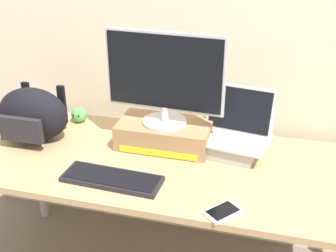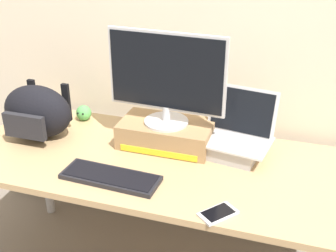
% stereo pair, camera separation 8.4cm
% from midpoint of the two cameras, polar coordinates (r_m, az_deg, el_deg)
% --- Properties ---
extents(back_wall, '(7.00, 0.10, 2.60)m').
position_cam_midpoint_polar(back_wall, '(2.19, 2.15, 15.07)').
color(back_wall, beige).
rests_on(back_wall, ground).
extents(desk, '(1.89, 0.75, 0.71)m').
position_cam_midpoint_polar(desk, '(2.01, -1.21, -6.27)').
color(desk, tan).
rests_on(desk, ground).
extents(toner_box_yellow, '(0.44, 0.25, 0.12)m').
position_cam_midpoint_polar(toner_box_yellow, '(2.08, -1.60, -1.04)').
color(toner_box_yellow, '#9E7A51').
rests_on(toner_box_yellow, desk).
extents(desktop_monitor, '(0.56, 0.21, 0.44)m').
position_cam_midpoint_polar(desktop_monitor, '(1.97, -1.71, 6.26)').
color(desktop_monitor, silver).
rests_on(desktop_monitor, toner_box_yellow).
extents(open_laptop, '(0.35, 0.28, 0.30)m').
position_cam_midpoint_polar(open_laptop, '(2.03, 7.41, -1.96)').
color(open_laptop, '#ADADB2').
rests_on(open_laptop, desk).
extents(external_keyboard, '(0.43, 0.17, 0.02)m').
position_cam_midpoint_polar(external_keyboard, '(1.85, -8.64, -6.84)').
color(external_keyboard, black).
rests_on(external_keyboard, desk).
extents(messenger_backpack, '(0.35, 0.26, 0.26)m').
position_cam_midpoint_polar(messenger_backpack, '(2.22, -18.28, 1.43)').
color(messenger_backpack, black).
rests_on(messenger_backpack, desk).
extents(cell_phone, '(0.15, 0.16, 0.01)m').
position_cam_midpoint_polar(cell_phone, '(1.67, 5.71, -11.12)').
color(cell_phone, silver).
rests_on(cell_phone, desk).
extents(plush_toy, '(0.08, 0.08, 0.08)m').
position_cam_midpoint_polar(plush_toy, '(2.37, -12.57, 1.44)').
color(plush_toy, '#56B256').
rests_on(plush_toy, desk).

